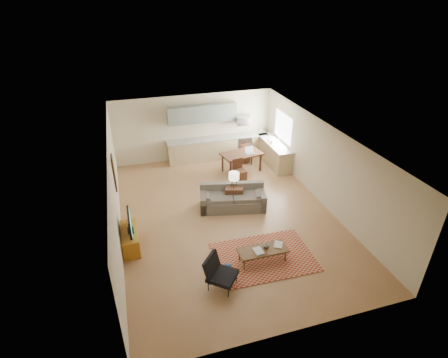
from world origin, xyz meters
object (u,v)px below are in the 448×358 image
object	(u,v)px
tv_credenza	(130,239)
dining_table	(241,162)
coffee_table	(263,255)
console_table	(234,196)
sofa	(233,198)
armchair	(223,273)

from	to	relation	value
tv_credenza	dining_table	size ratio (longest dim) A/B	0.77
coffee_table	console_table	size ratio (longest dim) A/B	1.92
coffee_table	dining_table	distance (m)	5.17
tv_credenza	dining_table	bearing A→B (deg)	37.79
sofa	console_table	world-z (taller)	sofa
tv_credenza	console_table	xyz separation A→B (m)	(3.39, 1.21, 0.07)
armchair	dining_table	bearing A→B (deg)	16.56
console_table	dining_table	distance (m)	2.47
sofa	coffee_table	distance (m)	2.66
tv_credenza	dining_table	distance (m)	5.62
coffee_table	tv_credenza	xyz separation A→B (m)	(-3.29, 1.59, 0.07)
sofa	dining_table	size ratio (longest dim) A/B	1.44
coffee_table	armchair	xyz separation A→B (m)	(-1.26, -0.56, 0.22)
coffee_table	console_table	world-z (taller)	console_table
sofa	coffee_table	bearing A→B (deg)	-78.22
coffee_table	armchair	bearing A→B (deg)	-156.19
coffee_table	tv_credenza	world-z (taller)	tv_credenza
sofa	armchair	distance (m)	3.46
coffee_table	tv_credenza	bearing A→B (deg)	154.10
tv_credenza	console_table	bearing A→B (deg)	19.55
tv_credenza	sofa	bearing A→B (deg)	17.77
console_table	armchair	bearing A→B (deg)	-97.98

